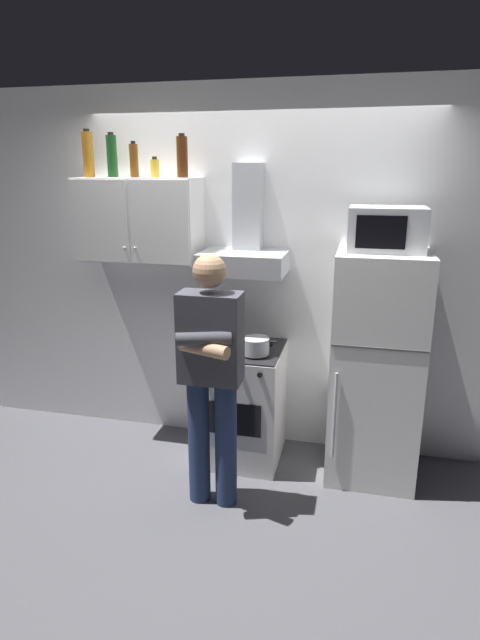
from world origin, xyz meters
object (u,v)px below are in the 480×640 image
Objects in this scene: stove_oven at (241,403)px; range_hood at (245,244)px; upper_cabinet at (139,220)px; bottle_liquor_amber at (88,154)px; bottle_rum_dark at (182,157)px; refrigerator at (376,367)px; microwave at (387,229)px; bottle_wine_green at (112,156)px; bottle_spice_jar at (155,168)px; person_standing at (211,374)px; bottle_beer_brown at (134,160)px; cooking_pot at (256,346)px.

range_hood is (0.00, 0.13, 1.16)m from stove_oven.
upper_cabinet is 1.03× the size of stove_oven.
bottle_liquor_amber is (-1.15, -0.03, 0.61)m from range_hood.
refrigerator is at bearing -4.71° from bottle_rum_dark.
bottle_wine_green is (-1.94, 0.13, 0.46)m from microwave.
bottle_spice_jar is (-1.60, 0.12, 1.31)m from refrigerator.
bottle_liquor_amber reaches higher than microwave.
refrigerator is at bearing -4.07° from upper_cabinet.
person_standing is (-0.05, -0.61, 0.47)m from stove_oven.
bottle_spice_jar is at bearing 169.92° from stove_oven.
range_hood reaches higher than microwave.
stove_oven is at bearing 85.28° from person_standing.
bottle_wine_green reaches higher than range_hood.
stove_oven is at bearing -14.54° from bottle_rum_dark.
upper_cabinet is 3.66× the size of bottle_beer_brown.
bottle_beer_brown reaches higher than upper_cabinet.
microwave reaches higher than refrigerator.
microwave is at bearing -2.00° from bottle_liquor_amber.
range_hood is at bearing 172.45° from refrigerator.
bottle_spice_jar is at bearing -179.07° from range_hood.
refrigerator is 0.94m from microwave.
bottle_liquor_amber is (-2.10, 0.09, 1.41)m from refrigerator.
bottle_rum_dark reaches higher than microwave.
cooking_pot is at bearing -62.12° from range_hood.
bottle_liquor_amber is 0.35m from bottle_beer_brown.
bottle_rum_dark is (0.35, -0.01, 0.44)m from upper_cabinet.
bottle_spice_jar is 0.46× the size of bottle_wine_green.
stove_oven is 1.91m from bottle_beer_brown.
microwave is 2.15m from bottle_liquor_amber.
person_standing is 1.54m from bottle_spice_jar.
stove_oven is 2.99× the size of bottle_rum_dark.
microwave reaches higher than cooking_pot.
range_hood is 0.47× the size of refrigerator.
person_standing is 1.77m from bottle_wine_green.
bottle_rum_dark reaches higher than bottle_beer_brown.
bottle_spice_jar is 0.16m from bottle_beer_brown.
bottle_rum_dark reaches higher than refrigerator.
upper_cabinet is at bearing 178.48° from bottle_rum_dark.
microwave is at bearing 9.57° from cooking_pot.
bottle_rum_dark is (0.54, -0.03, -0.01)m from bottle_wine_green.
refrigerator is 0.98× the size of person_standing.
person_standing is 1.85m from bottle_liquor_amber.
person_standing is 6.67× the size of bottle_beer_brown.
range_hood is 2.43× the size of bottle_wine_green.
stove_oven is at bearing -6.84° from bottle_beer_brown.
bottle_spice_jar reaches higher than upper_cabinet.
upper_cabinet is at bearing -6.00° from bottle_wine_green.
cooking_pot is at bearing -13.03° from bottle_beer_brown.
upper_cabinet is at bearing 175.93° from refrigerator.
bottle_beer_brown is 0.84× the size of bottle_rum_dark.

